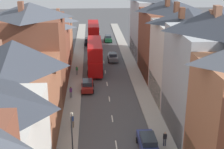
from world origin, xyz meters
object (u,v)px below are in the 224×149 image
car_far_grey (113,57)px  pedestrian_far_right (77,70)px  pedestrian_mid_left (165,138)px  street_lamp (72,139)px  car_mid_black (88,41)px  pedestrian_far_left (71,92)px  double_decker_bus_mid_street (93,34)px  double_decker_bus_lead (95,55)px  car_parked_left_b (87,85)px  pedestrian_mid_right (72,120)px  car_near_blue (108,38)px  car_near_silver (148,143)px

car_far_grey → pedestrian_far_right: (-6.72, -8.33, 0.19)m
pedestrian_mid_left → street_lamp: 10.01m
car_mid_black → pedestrian_far_left: size_ratio=2.75×
double_decker_bus_mid_street → pedestrian_far_right: size_ratio=6.71×
pedestrian_mid_left → street_lamp: bearing=-160.6°
double_decker_bus_lead → car_parked_left_b: bearing=-97.8°
double_decker_bus_mid_street → pedestrian_mid_left: 44.71m
car_parked_left_b → street_lamp: 19.69m
car_far_grey → pedestrian_mid_right: 27.54m
double_decker_bus_lead → car_near_blue: 22.70m
pedestrian_far_right → car_parked_left_b: bearing=-74.8°
double_decker_bus_mid_street → car_near_silver: (4.91, -44.63, -1.96)m
pedestrian_mid_left → pedestrian_mid_right: bearing=154.8°
double_decker_bus_mid_street → pedestrian_mid_right: double_decker_bus_mid_street is taller
car_mid_black → car_parked_left_b: (0.00, -28.98, -0.01)m
double_decker_bus_mid_street → pedestrian_far_left: double_decker_bus_mid_street is taller
pedestrian_mid_left → pedestrian_mid_right: size_ratio=1.00×
pedestrian_mid_right → double_decker_bus_lead: bearing=82.1°
pedestrian_mid_left → street_lamp: size_ratio=0.29×
double_decker_bus_mid_street → street_lamp: (-2.44, -47.40, 0.43)m
double_decker_bus_lead → car_near_blue: size_ratio=2.51×
double_decker_bus_lead → double_decker_bus_mid_street: 18.48m
pedestrian_mid_left → pedestrian_far_left: same height
car_near_blue → car_parked_left_b: (-4.90, -31.72, -0.03)m
car_far_grey → car_mid_black: bearing=109.4°
car_parked_left_b → pedestrian_far_right: pedestrian_far_right is taller
car_mid_black → street_lamp: 48.56m
pedestrian_far_left → double_decker_bus_mid_street: bearing=83.3°
car_mid_black → pedestrian_far_right: pedestrian_far_right is taller
pedestrian_far_right → street_lamp: size_ratio=0.29×
car_near_silver → pedestrian_far_right: size_ratio=2.85×
car_near_silver → pedestrian_far_left: 16.23m
car_parked_left_b → pedestrian_mid_right: (-1.66, -11.70, 0.22)m
car_near_blue → pedestrian_mid_right: pedestrian_mid_right is taller
double_decker_bus_lead → pedestrian_far_right: 4.48m
double_decker_bus_mid_street → car_near_blue: (3.61, 3.84, -1.97)m
car_near_blue → car_near_silver: car_near_silver is taller
double_decker_bus_lead → pedestrian_mid_left: 26.61m
double_decker_bus_mid_street → pedestrian_far_left: size_ratio=6.71×
pedestrian_mid_left → double_decker_bus_mid_street: bearing=98.7°
car_parked_left_b → pedestrian_far_left: pedestrian_far_left is taller
car_far_grey → pedestrian_far_right: size_ratio=2.60×
car_near_blue → car_far_grey: (0.00, -16.67, -0.00)m
pedestrian_far_right → street_lamp: street_lamp is taller
double_decker_bus_lead → car_far_grey: 6.99m
double_decker_bus_lead → car_far_grey: size_ratio=2.58×
car_near_blue → street_lamp: bearing=-96.7°
car_near_silver → double_decker_bus_lead: bearing=100.6°
car_near_blue → car_mid_black: 5.62m
double_decker_bus_lead → car_near_silver: 26.68m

